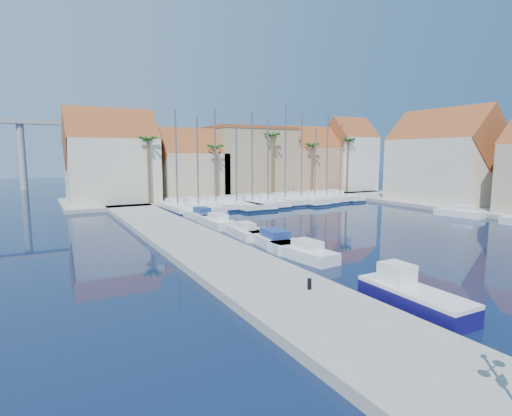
# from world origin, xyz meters

# --- Properties ---
(ground) EXTENTS (260.00, 260.00, 0.00)m
(ground) POSITION_xyz_m (0.00, 0.00, 0.00)
(ground) COLOR black
(ground) RESTS_ON ground
(quay_west) EXTENTS (6.00, 77.00, 0.50)m
(quay_west) POSITION_xyz_m (-9.00, 13.50, 0.25)
(quay_west) COLOR gray
(quay_west) RESTS_ON ground
(shore_north) EXTENTS (54.00, 16.00, 0.50)m
(shore_north) POSITION_xyz_m (10.00, 48.00, 0.25)
(shore_north) COLOR gray
(shore_north) RESTS_ON ground
(shore_east) EXTENTS (12.00, 60.00, 0.50)m
(shore_east) POSITION_xyz_m (32.00, 15.00, 0.25)
(shore_east) COLOR gray
(shore_east) RESTS_ON ground
(bollard) EXTENTS (0.22, 0.22, 0.56)m
(bollard) POSITION_xyz_m (-7.90, 2.13, 0.78)
(bollard) COLOR black
(bollard) RESTS_ON quay_west
(fishing_boat) EXTENTS (2.04, 5.72, 1.99)m
(fishing_boat) POSITION_xyz_m (-4.43, -1.32, 0.66)
(fishing_boat) COLOR #120D51
(fishing_boat) RESTS_ON ground
(motorboat_west_0) EXTENTS (2.46, 6.00, 1.40)m
(motorboat_west_0) POSITION_xyz_m (-3.51, 8.87, 0.51)
(motorboat_west_0) COLOR white
(motorboat_west_0) RESTS_ON ground
(motorboat_west_1) EXTENTS (3.10, 7.56, 1.40)m
(motorboat_west_1) POSITION_xyz_m (-3.23, 13.55, 0.51)
(motorboat_west_1) COLOR white
(motorboat_west_1) RESTS_ON ground
(motorboat_west_2) EXTENTS (2.09, 5.41, 1.40)m
(motorboat_west_2) POSITION_xyz_m (-3.77, 17.44, 0.51)
(motorboat_west_2) COLOR white
(motorboat_west_2) RESTS_ON ground
(motorboat_west_3) EXTENTS (2.02, 6.25, 1.40)m
(motorboat_west_3) POSITION_xyz_m (-3.76, 23.76, 0.51)
(motorboat_west_3) COLOR white
(motorboat_west_3) RESTS_ON ground
(motorboat_west_4) EXTENTS (2.31, 5.99, 1.40)m
(motorboat_west_4) POSITION_xyz_m (-3.58, 28.80, 0.51)
(motorboat_west_4) COLOR white
(motorboat_west_4) RESTS_ON ground
(motorboat_east_1) EXTENTS (2.67, 5.59, 1.40)m
(motorboat_east_1) POSITION_xyz_m (24.02, 15.57, 0.51)
(motorboat_east_1) COLOR white
(motorboat_east_1) RESTS_ON ground
(sailboat_0) EXTENTS (2.52, 9.08, 12.86)m
(sailboat_0) POSITION_xyz_m (-4.07, 36.11, 0.61)
(sailboat_0) COLOR white
(sailboat_0) RESTS_ON ground
(sailboat_1) EXTENTS (3.63, 11.90, 11.99)m
(sailboat_1) POSITION_xyz_m (-1.55, 35.49, 0.56)
(sailboat_1) COLOR white
(sailboat_1) RESTS_ON ground
(sailboat_2) EXTENTS (2.90, 9.03, 13.25)m
(sailboat_2) POSITION_xyz_m (1.32, 36.29, 0.62)
(sailboat_2) COLOR white
(sailboat_2) RESTS_ON ground
(sailboat_3) EXTENTS (3.78, 11.13, 11.13)m
(sailboat_3) POSITION_xyz_m (3.95, 35.44, 0.56)
(sailboat_3) COLOR white
(sailboat_3) RESTS_ON ground
(sailboat_4) EXTENTS (3.72, 11.29, 12.96)m
(sailboat_4) POSITION_xyz_m (6.51, 35.54, 0.57)
(sailboat_4) COLOR white
(sailboat_4) RESTS_ON ground
(sailboat_5) EXTENTS (2.83, 9.96, 12.21)m
(sailboat_5) POSITION_xyz_m (9.22, 35.83, 0.58)
(sailboat_5) COLOR white
(sailboat_5) RESTS_ON ground
(sailboat_6) EXTENTS (2.62, 9.18, 14.54)m
(sailboat_6) POSITION_xyz_m (12.38, 36.13, 0.63)
(sailboat_6) COLOR white
(sailboat_6) RESTS_ON ground
(sailboat_7) EXTENTS (3.67, 11.08, 13.80)m
(sailboat_7) POSITION_xyz_m (14.91, 35.79, 0.59)
(sailboat_7) COLOR white
(sailboat_7) RESTS_ON ground
(sailboat_8) EXTENTS (2.79, 9.95, 11.34)m
(sailboat_8) POSITION_xyz_m (17.70, 36.01, 0.57)
(sailboat_8) COLOR white
(sailboat_8) RESTS_ON ground
(sailboat_9) EXTENTS (2.79, 9.06, 13.99)m
(sailboat_9) POSITION_xyz_m (20.08, 36.12, 0.63)
(sailboat_9) COLOR white
(sailboat_9) RESTS_ON ground
(sailboat_10) EXTENTS (2.89, 9.95, 12.15)m
(sailboat_10) POSITION_xyz_m (23.11, 36.47, 0.58)
(sailboat_10) COLOR white
(sailboat_10) RESTS_ON ground
(building_0) EXTENTS (12.30, 9.00, 13.50)m
(building_0) POSITION_xyz_m (-10.00, 47.00, 6.52)
(building_0) COLOR beige
(building_0) RESTS_ON shore_north
(building_1) EXTENTS (10.30, 8.00, 11.00)m
(building_1) POSITION_xyz_m (2.00, 47.00, 5.30)
(building_1) COLOR tan
(building_1) RESTS_ON shore_north
(building_2) EXTENTS (14.20, 10.20, 11.50)m
(building_2) POSITION_xyz_m (13.00, 48.00, 6.26)
(building_2) COLOR tan
(building_2) RESTS_ON shore_north
(building_3) EXTENTS (10.30, 8.00, 12.00)m
(building_3) POSITION_xyz_m (25.00, 47.00, 5.86)
(building_3) COLOR tan
(building_3) RESTS_ON shore_north
(building_4) EXTENTS (8.30, 8.00, 14.00)m
(building_4) POSITION_xyz_m (34.00, 46.00, 6.97)
(building_4) COLOR white
(building_4) RESTS_ON shore_north
(building_6) EXTENTS (9.00, 14.30, 13.50)m
(building_6) POSITION_xyz_m (32.00, 24.00, 6.52)
(building_6) COLOR beige
(building_6) RESTS_ON shore_east
(palm_0) EXTENTS (2.60, 2.60, 10.15)m
(palm_0) POSITION_xyz_m (-6.00, 42.00, 9.08)
(palm_0) COLOR brown
(palm_0) RESTS_ON shore_north
(palm_1) EXTENTS (2.60, 2.60, 9.15)m
(palm_1) POSITION_xyz_m (4.00, 42.00, 8.14)
(palm_1) COLOR brown
(palm_1) RESTS_ON shore_north
(palm_2) EXTENTS (2.60, 2.60, 11.15)m
(palm_2) POSITION_xyz_m (14.00, 42.00, 10.02)
(palm_2) COLOR brown
(palm_2) RESTS_ON shore_north
(palm_3) EXTENTS (2.60, 2.60, 9.65)m
(palm_3) POSITION_xyz_m (22.00, 42.00, 8.61)
(palm_3) COLOR brown
(palm_3) RESTS_ON shore_north
(palm_4) EXTENTS (2.60, 2.60, 10.65)m
(palm_4) POSITION_xyz_m (30.00, 42.00, 9.55)
(palm_4) COLOR brown
(palm_4) RESTS_ON shore_north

